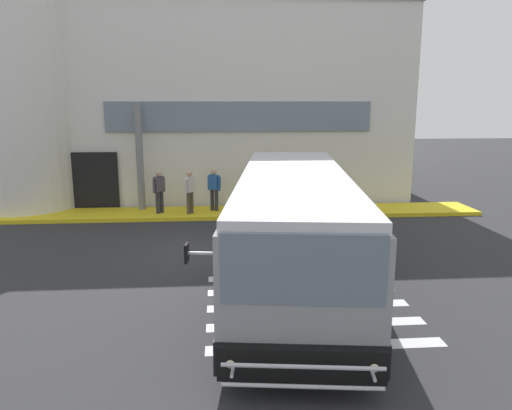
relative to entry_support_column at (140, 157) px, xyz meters
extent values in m
cube|color=#2B2B2D|center=(2.99, -5.40, -2.25)|extent=(80.00, 90.00, 0.02)
cube|color=silver|center=(4.99, -11.40, -2.24)|extent=(4.40, 0.36, 0.01)
cube|color=silver|center=(4.99, -10.50, -2.24)|extent=(4.40, 0.36, 0.01)
cube|color=silver|center=(4.99, -9.60, -2.24)|extent=(4.40, 0.36, 0.01)
cube|color=silver|center=(4.99, -8.70, -2.24)|extent=(4.40, 0.36, 0.01)
cube|color=silver|center=(4.99, -7.80, -2.24)|extent=(4.40, 0.36, 0.01)
cube|color=silver|center=(2.99, 6.60, 1.94)|extent=(16.77, 12.00, 8.35)
cube|color=#56565B|center=(2.99, 6.60, 6.26)|extent=(16.97, 12.20, 0.30)
cylinder|color=silver|center=(-4.89, 1.10, 1.94)|extent=(4.40, 4.40, 8.35)
cube|color=black|center=(-1.89, 0.55, -1.04)|extent=(1.80, 0.16, 2.40)
cube|color=slate|center=(3.99, 0.56, 1.56)|extent=(10.77, 0.10, 1.20)
cube|color=yellow|center=(2.99, -0.60, -2.17)|extent=(20.77, 2.00, 0.15)
cylinder|color=slate|center=(0.00, 0.00, 0.00)|extent=(0.28, 0.28, 4.18)
cube|color=gray|center=(4.89, -7.96, -0.82)|extent=(3.83, 10.29, 2.15)
cube|color=black|center=(4.89, -7.96, -1.62)|extent=(3.87, 10.34, 0.55)
cube|color=silver|center=(4.89, -7.96, 0.36)|extent=(3.70, 10.08, 0.20)
cube|color=slate|center=(4.25, -12.90, -0.22)|extent=(2.35, 0.42, 1.05)
cube|color=slate|center=(6.22, -7.83, -0.32)|extent=(1.18, 8.78, 0.95)
cube|color=slate|center=(3.65, -7.50, -0.32)|extent=(1.18, 8.78, 0.95)
cube|color=black|center=(4.25, -12.90, 0.14)|extent=(2.14, 0.38, 0.28)
cube|color=black|center=(4.24, -13.03, -1.61)|extent=(2.46, 0.51, 0.52)
sphere|color=beige|center=(5.25, -13.20, -1.59)|extent=(0.18, 0.18, 0.18)
sphere|color=beige|center=(3.21, -12.93, -1.59)|extent=(0.18, 0.18, 0.18)
cylinder|color=#B7B7BF|center=(2.80, -12.51, -0.07)|extent=(0.40, 0.10, 0.05)
cube|color=black|center=(2.60, -12.48, -0.07)|extent=(0.07, 0.20, 0.28)
cylinder|color=black|center=(5.64, -11.31, -1.74)|extent=(0.43, 1.03, 1.00)
cylinder|color=black|center=(3.31, -11.01, -1.74)|extent=(0.43, 1.03, 1.00)
cylinder|color=black|center=(6.30, -6.31, -1.74)|extent=(0.43, 1.03, 1.00)
cylinder|color=black|center=(3.96, -6.00, -1.74)|extent=(0.43, 1.03, 1.00)
cylinder|color=black|center=(6.46, -5.02, -1.74)|extent=(0.43, 1.03, 1.00)
cylinder|color=black|center=(4.13, -4.72, -1.74)|extent=(0.43, 1.03, 1.00)
cylinder|color=#B7B7BF|center=(4.19, -13.39, -1.74)|extent=(2.24, 0.35, 0.06)
cylinder|color=#B7B7BF|center=(4.19, -13.39, -1.44)|extent=(2.24, 0.35, 0.06)
cylinder|color=#B7B7BF|center=(5.18, -13.32, -1.59)|extent=(0.11, 0.50, 0.05)
cylinder|color=#B7B7BF|center=(3.25, -13.07, -1.59)|extent=(0.11, 0.50, 0.05)
cylinder|color=#2D2D33|center=(0.87, -0.71, -1.67)|extent=(0.15, 0.15, 0.85)
cylinder|color=#2D2D33|center=(0.73, -0.86, -1.67)|extent=(0.15, 0.15, 0.85)
cube|color=#4C4751|center=(0.80, -0.79, -0.95)|extent=(0.42, 0.43, 0.58)
sphere|color=tan|center=(0.80, -0.79, -0.53)|extent=(0.23, 0.23, 0.23)
cylinder|color=#4C4751|center=(0.97, -0.60, -1.00)|extent=(0.09, 0.09, 0.55)
cylinder|color=#4C4751|center=(0.63, -0.97, -1.00)|extent=(0.09, 0.09, 0.55)
cylinder|color=#4C4233|center=(2.04, -0.90, -1.67)|extent=(0.15, 0.15, 0.85)
cylinder|color=#4C4233|center=(1.93, -1.06, -1.67)|extent=(0.15, 0.15, 0.85)
cube|color=silver|center=(1.98, -0.98, -0.95)|extent=(0.39, 0.44, 0.58)
sphere|color=tan|center=(1.98, -0.98, -0.53)|extent=(0.23, 0.23, 0.23)
cylinder|color=silver|center=(2.12, -0.77, -1.00)|extent=(0.09, 0.09, 0.55)
cylinder|color=silver|center=(1.84, -1.19, -1.00)|extent=(0.09, 0.09, 0.55)
cylinder|color=#2D2D33|center=(2.99, -0.56, -1.67)|extent=(0.15, 0.15, 0.85)
cylinder|color=#2D2D33|center=(2.82, -0.44, -1.67)|extent=(0.15, 0.15, 0.85)
cube|color=#2659A5|center=(2.91, -0.50, -0.95)|extent=(0.44, 0.39, 0.58)
sphere|color=tan|center=(2.91, -0.50, -0.53)|extent=(0.23, 0.23, 0.23)
cylinder|color=#2659A5|center=(3.11, -0.64, -1.00)|extent=(0.09, 0.09, 0.55)
cylinder|color=#2659A5|center=(2.70, -0.36, -1.00)|extent=(0.09, 0.09, 0.55)
cube|color=navy|center=(3.00, -0.36, -0.97)|extent=(0.35, 0.32, 0.44)
camera|label=1|loc=(3.08, -19.31, 2.08)|focal=33.89mm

